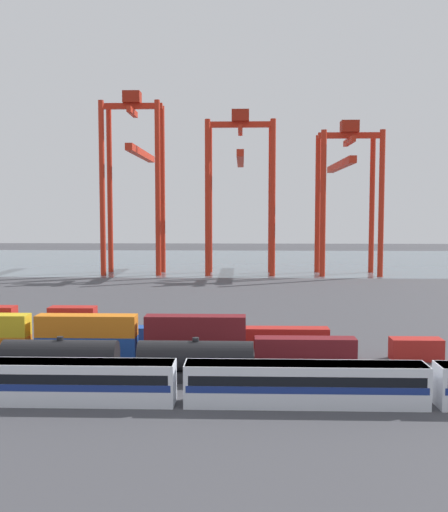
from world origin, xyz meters
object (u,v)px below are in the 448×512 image
passenger_train (305,382)px  gantry_crane_east (346,180)px  freight_tank_row (61,359)px  gantry_crane_west (135,167)px  gantry_crane_central (240,175)px  shipping_container_6 (305,348)px

passenger_train → gantry_crane_east: (23.88, 116.27, 24.40)m
freight_tank_row → gantry_crane_west: (-11.77, 108.22, 28.25)m
freight_tank_row → gantry_crane_central: size_ratio=0.89×
passenger_train → gantry_crane_east: gantry_crane_east is taller
shipping_container_6 → passenger_train: bearing=-96.2°
gantry_crane_west → gantry_crane_east: size_ratio=1.20×
gantry_crane_central → gantry_crane_west: bearing=180.0°
gantry_crane_west → gantry_crane_central: gantry_crane_west is taller
passenger_train → gantry_crane_west: bearing=107.6°
passenger_train → gantry_crane_east: 121.18m
freight_tank_row → shipping_container_6: freight_tank_row is taller
gantry_crane_central → gantry_crane_east: 30.30m
gantry_crane_west → gantry_crane_central: 30.34m
gantry_crane_east → passenger_train: bearing=-101.6°
gantry_crane_west → shipping_container_6: bearing=-68.8°
passenger_train → freight_tank_row: (-24.85, 7.52, 0.04)m
passenger_train → freight_tank_row: bearing=163.2°
shipping_container_6 → gantry_crane_central: bearing=94.7°
gantry_crane_central → passenger_train: bearing=-86.8°
passenger_train → gantry_crane_east: bearing=78.4°
gantry_crane_west → passenger_train: bearing=-72.4°
freight_tank_row → shipping_container_6: size_ratio=3.36×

